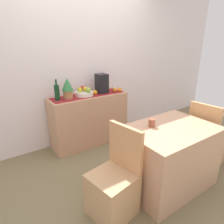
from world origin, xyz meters
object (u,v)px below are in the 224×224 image
object	(u,v)px
fruit_bowl	(84,94)
sideboard_console	(89,120)
coffee_maker	(102,84)
dining_table	(168,157)
potted_plant	(67,87)
coffee_cup	(152,123)
chair_by_corner	(205,146)
wine_bottle	(57,92)
chair_near_window	(113,190)

from	to	relation	value
fruit_bowl	sideboard_console	bearing A→B (deg)	0.00
coffee_maker	dining_table	world-z (taller)	coffee_maker
fruit_bowl	potted_plant	distance (m)	0.29
potted_plant	coffee_cup	world-z (taller)	potted_plant
coffee_maker	chair_by_corner	size ratio (longest dim) A/B	0.34
potted_plant	coffee_cup	xyz separation A→B (m)	(0.44, -1.28, -0.21)
wine_bottle	dining_table	size ratio (longest dim) A/B	0.30
sideboard_console	chair_near_window	bearing A→B (deg)	-109.59
coffee_maker	fruit_bowl	bearing A→B (deg)	180.00
chair_near_window	sideboard_console	bearing A→B (deg)	70.41
chair_by_corner	sideboard_console	bearing A→B (deg)	125.94
coffee_cup	sideboard_console	bearing A→B (deg)	94.90
fruit_bowl	dining_table	world-z (taller)	fruit_bowl
potted_plant	sideboard_console	bearing A→B (deg)	0.00
sideboard_console	coffee_cup	world-z (taller)	coffee_cup
sideboard_console	wine_bottle	xyz separation A→B (m)	(-0.49, -0.00, 0.53)
sideboard_console	chair_near_window	distance (m)	1.51
coffee_cup	chair_by_corner	xyz separation A→B (m)	(0.92, -0.15, -0.52)
fruit_bowl	dining_table	bearing A→B (deg)	-76.81
sideboard_console	dining_table	xyz separation A→B (m)	(0.26, -1.42, -0.04)
coffee_cup	chair_near_window	distance (m)	0.82
chair_by_corner	coffee_maker	bearing A→B (deg)	118.81
fruit_bowl	coffee_maker	size ratio (longest dim) A/B	0.89
fruit_bowl	dining_table	distance (m)	1.54
coffee_maker	chair_by_corner	bearing A→B (deg)	-61.19
coffee_cup	chair_by_corner	bearing A→B (deg)	-8.94
coffee_maker	coffee_cup	distance (m)	1.30
fruit_bowl	chair_near_window	distance (m)	1.60
coffee_maker	chair_by_corner	distance (m)	1.77
sideboard_console	chair_by_corner	bearing A→B (deg)	-54.06
fruit_bowl	coffee_maker	bearing A→B (deg)	0.00
sideboard_console	coffee_maker	xyz separation A→B (m)	(0.25, 0.00, 0.57)
potted_plant	coffee_maker	bearing A→B (deg)	0.00
dining_table	coffee_maker	bearing A→B (deg)	90.59
coffee_maker	coffee_cup	size ratio (longest dim) A/B	3.52
wine_bottle	chair_by_corner	size ratio (longest dim) A/B	0.34
sideboard_console	coffee_maker	bearing A→B (deg)	0.00
sideboard_console	wine_bottle	bearing A→B (deg)	-180.00
dining_table	coffee_cup	world-z (taller)	coffee_cup
wine_bottle	potted_plant	bearing A→B (deg)	0.00
fruit_bowl	chair_by_corner	bearing A→B (deg)	-52.27
coffee_maker	dining_table	bearing A→B (deg)	-89.41
potted_plant	chair_by_corner	size ratio (longest dim) A/B	0.34
fruit_bowl	chair_by_corner	distance (m)	1.90
chair_by_corner	chair_near_window	bearing A→B (deg)	179.82
wine_bottle	chair_by_corner	bearing A→B (deg)	-43.00
coffee_cup	coffee_maker	bearing A→B (deg)	83.78
wine_bottle	dining_table	distance (m)	1.71
sideboard_console	chair_by_corner	size ratio (longest dim) A/B	1.38
chair_near_window	chair_by_corner	xyz separation A→B (m)	(1.54, -0.00, 0.00)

